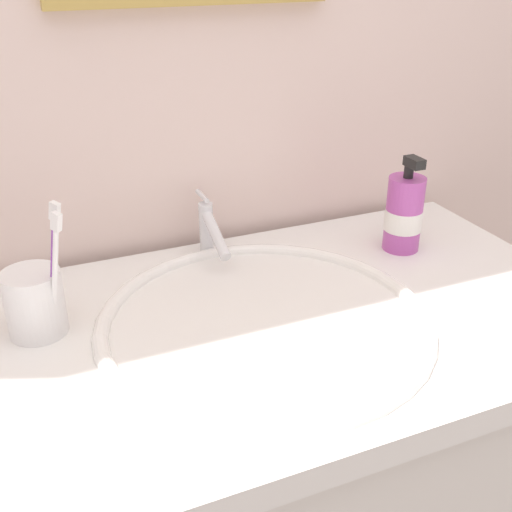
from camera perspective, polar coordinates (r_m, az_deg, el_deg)
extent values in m
cube|color=beige|center=(1.06, -6.10, 18.65)|extent=(2.19, 0.04, 2.40)
cube|color=white|center=(0.90, 1.10, -6.79)|extent=(0.99, 0.55, 0.04)
ellipsoid|color=white|center=(0.91, 0.75, -8.19)|extent=(0.42, 0.42, 0.08)
torus|color=white|center=(0.88, 0.77, -6.03)|extent=(0.48, 0.48, 0.02)
cylinder|color=#595B60|center=(0.93, 0.74, -10.04)|extent=(0.03, 0.03, 0.01)
cylinder|color=silver|center=(1.07, -4.57, 2.61)|extent=(0.02, 0.02, 0.09)
cylinder|color=silver|center=(1.02, -3.73, 2.04)|extent=(0.02, 0.10, 0.06)
cylinder|color=silver|center=(1.06, -4.94, 5.48)|extent=(0.01, 0.05, 0.01)
cylinder|color=white|center=(0.89, -19.60, -4.05)|extent=(0.08, 0.08, 0.09)
cylinder|color=purple|center=(0.85, -18.08, -1.50)|extent=(0.04, 0.04, 0.18)
cube|color=white|center=(0.80, -17.94, 3.92)|extent=(0.02, 0.02, 0.03)
cylinder|color=white|center=(0.84, -17.95, -2.10)|extent=(0.03, 0.04, 0.17)
cube|color=white|center=(0.79, -17.81, 3.02)|extent=(0.02, 0.02, 0.03)
cylinder|color=#B24CA5|center=(1.09, 13.38, 3.77)|extent=(0.06, 0.06, 0.13)
cylinder|color=black|center=(1.07, 13.80, 7.48)|extent=(0.02, 0.02, 0.02)
cube|color=black|center=(1.05, 14.30, 8.30)|extent=(0.02, 0.04, 0.02)
cylinder|color=white|center=(1.10, 13.32, 3.29)|extent=(0.06, 0.06, 0.04)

